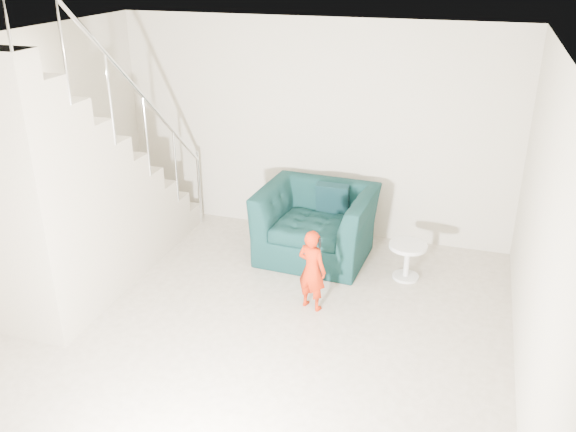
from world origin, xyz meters
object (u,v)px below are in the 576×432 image
Objects in this scene: toddler at (312,270)px; side_table at (407,255)px; staircase at (73,206)px; armchair at (316,223)px.

toddler reaches higher than side_table.
staircase is (-2.51, -0.32, 0.51)m from toddler.
toddler is at bearing -73.94° from armchair.
armchair is 1.17m from toddler.
armchair is 1.49× the size of toddler.
side_table is (1.12, -0.23, -0.14)m from armchair.
toddler is (0.26, -1.14, 0.02)m from armchair.
side_table is 0.12× the size of staircase.
armchair reaches higher than side_table.
staircase is at bearing -143.81° from armchair.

